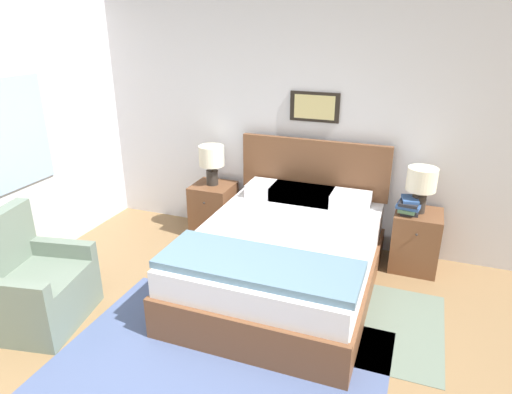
{
  "coord_description": "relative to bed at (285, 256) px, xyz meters",
  "views": [
    {
      "loc": [
        1.28,
        -1.89,
        2.39
      ],
      "look_at": [
        -0.0,
        1.52,
        0.94
      ],
      "focal_mm": 32.0,
      "sensor_mm": 36.0,
      "label": 1
    }
  ],
  "objects": [
    {
      "name": "table_lamp_by_door",
      "position": [
        1.1,
        0.82,
        0.58
      ],
      "size": [
        0.28,
        0.28,
        0.45
      ],
      "color": "#2D2823",
      "rests_on": "nightstand_by_door"
    },
    {
      "name": "armchair",
      "position": [
        -1.79,
        -1.22,
        -0.02
      ],
      "size": [
        0.82,
        0.89,
        0.94
      ],
      "rotation": [
        0.0,
        0.0,
        -1.38
      ],
      "color": "slate",
      "rests_on": "ground_plane"
    },
    {
      "name": "table_lamp_near_window",
      "position": [
        -1.12,
        0.82,
        0.58
      ],
      "size": [
        0.28,
        0.28,
        0.45
      ],
      "color": "#2D2823",
      "rests_on": "nightstand_near_window"
    },
    {
      "name": "book_paperback_top",
      "position": [
        1.02,
        0.76,
        0.42
      ],
      "size": [
        0.18,
        0.23,
        0.03
      ],
      "rotation": [
        0.0,
        0.0,
        0.17
      ],
      "color": "#335693",
      "rests_on": "book_slim_near_top"
    },
    {
      "name": "wall_back",
      "position": [
        -0.22,
        1.11,
        0.97
      ],
      "size": [
        7.03,
        0.09,
        2.6
      ],
      "color": "silver",
      "rests_on": "ground_plane"
    },
    {
      "name": "nightstand_near_window",
      "position": [
        -1.12,
        0.81,
        -0.03
      ],
      "size": [
        0.45,
        0.47,
        0.61
      ],
      "color": "brown",
      "rests_on": "ground_plane"
    },
    {
      "name": "book_hardcover_middle",
      "position": [
        1.02,
        0.76,
        0.33
      ],
      "size": [
        0.2,
        0.28,
        0.03
      ],
      "rotation": [
        0.0,
        0.0,
        -0.17
      ],
      "color": "#4C7551",
      "rests_on": "book_thick_bottom"
    },
    {
      "name": "book_slim_near_top",
      "position": [
        1.02,
        0.76,
        0.39
      ],
      "size": [
        0.2,
        0.29,
        0.03
      ],
      "rotation": [
        0.0,
        0.0,
        -0.09
      ],
      "color": "#232328",
      "rests_on": "book_novel_upper"
    },
    {
      "name": "area_rug_bedside",
      "position": [
        1.03,
        -0.26,
        -0.33
      ],
      "size": [
        0.79,
        1.18,
        0.01
      ],
      "color": "slate",
      "rests_on": "ground_plane"
    },
    {
      "name": "book_novel_upper",
      "position": [
        1.02,
        0.76,
        0.36
      ],
      "size": [
        0.25,
        0.27,
        0.04
      ],
      "rotation": [
        0.0,
        0.0,
        -0.15
      ],
      "color": "#335693",
      "rests_on": "book_hardcover_middle"
    },
    {
      "name": "wall_left",
      "position": [
        -2.56,
        -0.31,
        0.97
      ],
      "size": [
        0.08,
        5.16,
        2.6
      ],
      "color": "silver",
      "rests_on": "ground_plane"
    },
    {
      "name": "bed",
      "position": [
        0.0,
        0.0,
        0.0
      ],
      "size": [
        1.6,
        2.12,
        1.19
      ],
      "color": "brown",
      "rests_on": "ground_plane"
    },
    {
      "name": "nightstand_by_door",
      "position": [
        1.12,
        0.81,
        -0.03
      ],
      "size": [
        0.45,
        0.47,
        0.61
      ],
      "color": "brown",
      "rests_on": "ground_plane"
    },
    {
      "name": "book_thick_bottom",
      "position": [
        1.02,
        0.76,
        0.29
      ],
      "size": [
        0.19,
        0.22,
        0.03
      ],
      "rotation": [
        0.0,
        0.0,
        0.12
      ],
      "color": "#232328",
      "rests_on": "nightstand_by_door"
    },
    {
      "name": "area_rug_main",
      "position": [
        -0.14,
        -1.18,
        -0.33
      ],
      "size": [
        2.39,
        1.66,
        0.01
      ],
      "color": "#47567F",
      "rests_on": "ground_plane"
    }
  ]
}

